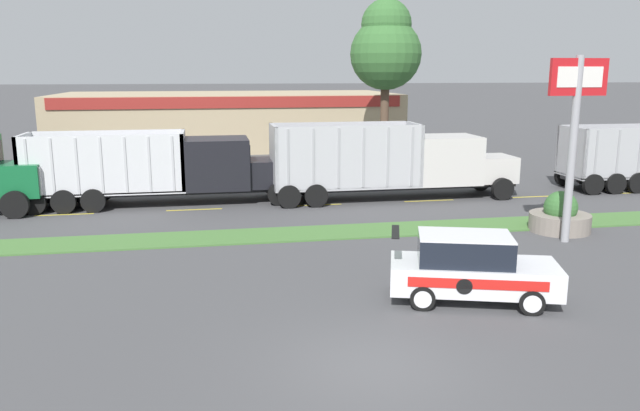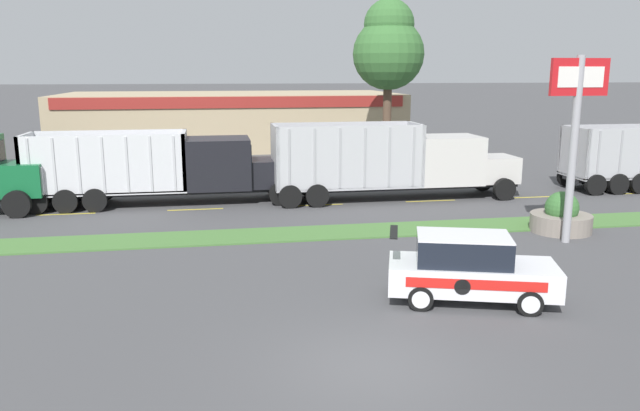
{
  "view_description": "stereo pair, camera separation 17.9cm",
  "coord_description": "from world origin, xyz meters",
  "px_view_note": "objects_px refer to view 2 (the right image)",
  "views": [
    {
      "loc": [
        -3.25,
        -11.4,
        5.93
      ],
      "look_at": [
        0.55,
        9.5,
        1.35
      ],
      "focal_mm": 35.0,
      "sensor_mm": 36.0,
      "label": 1
    },
    {
      "loc": [
        -3.08,
        -11.43,
        5.93
      ],
      "look_at": [
        0.55,
        9.5,
        1.35
      ],
      "focal_mm": 35.0,
      "sensor_mm": 36.0,
      "label": 2
    }
  ],
  "objects_px": {
    "dump_truck_mid": "(192,170)",
    "traffic_cone": "(545,275)",
    "dump_truck_lead": "(417,164)",
    "store_sign_post": "(576,117)",
    "stone_planter": "(561,217)",
    "rally_car": "(469,268)"
  },
  "relations": [
    {
      "from": "dump_truck_mid",
      "to": "traffic_cone",
      "type": "distance_m",
      "value": 16.68
    },
    {
      "from": "dump_truck_lead",
      "to": "store_sign_post",
      "type": "distance_m",
      "value": 9.32
    },
    {
      "from": "dump_truck_lead",
      "to": "store_sign_post",
      "type": "bearing_deg",
      "value": -72.26
    },
    {
      "from": "dump_truck_mid",
      "to": "stone_planter",
      "type": "height_order",
      "value": "dump_truck_mid"
    },
    {
      "from": "dump_truck_lead",
      "to": "dump_truck_mid",
      "type": "xyz_separation_m",
      "value": [
        -10.49,
        0.7,
        -0.08
      ]
    },
    {
      "from": "store_sign_post",
      "to": "stone_planter",
      "type": "height_order",
      "value": "store_sign_post"
    },
    {
      "from": "dump_truck_mid",
      "to": "dump_truck_lead",
      "type": "bearing_deg",
      "value": -3.83
    },
    {
      "from": "store_sign_post",
      "to": "traffic_cone",
      "type": "bearing_deg",
      "value": -127.26
    },
    {
      "from": "store_sign_post",
      "to": "stone_planter",
      "type": "bearing_deg",
      "value": 66.32
    },
    {
      "from": "rally_car",
      "to": "store_sign_post",
      "type": "xyz_separation_m",
      "value": [
        5.76,
        4.91,
        3.49
      ]
    },
    {
      "from": "dump_truck_lead",
      "to": "rally_car",
      "type": "xyz_separation_m",
      "value": [
        -3.05,
        -13.38,
        -0.71
      ]
    },
    {
      "from": "dump_truck_lead",
      "to": "dump_truck_mid",
      "type": "distance_m",
      "value": 10.52
    },
    {
      "from": "stone_planter",
      "to": "rally_car",
      "type": "bearing_deg",
      "value": -135.28
    },
    {
      "from": "rally_car",
      "to": "stone_planter",
      "type": "relative_size",
      "value": 2.06
    },
    {
      "from": "traffic_cone",
      "to": "rally_car",
      "type": "bearing_deg",
      "value": -161.26
    },
    {
      "from": "stone_planter",
      "to": "traffic_cone",
      "type": "bearing_deg",
      "value": -124.08
    },
    {
      "from": "rally_car",
      "to": "store_sign_post",
      "type": "relative_size",
      "value": 0.72
    },
    {
      "from": "store_sign_post",
      "to": "traffic_cone",
      "type": "relative_size",
      "value": 12.16
    },
    {
      "from": "rally_car",
      "to": "store_sign_post",
      "type": "height_order",
      "value": "store_sign_post"
    },
    {
      "from": "dump_truck_lead",
      "to": "rally_car",
      "type": "distance_m",
      "value": 13.74
    },
    {
      "from": "rally_car",
      "to": "dump_truck_lead",
      "type": "bearing_deg",
      "value": 77.16
    },
    {
      "from": "stone_planter",
      "to": "dump_truck_mid",
      "type": "bearing_deg",
      "value": 150.67
    }
  ]
}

